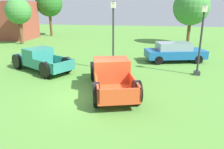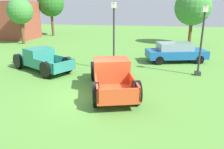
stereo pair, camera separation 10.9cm
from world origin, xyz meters
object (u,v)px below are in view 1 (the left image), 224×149
at_px(pickup_truck_foreground, 111,74).
at_px(oak_tree_east, 18,11).
at_px(pickup_truck_behind_left, 38,60).
at_px(oak_tree_center, 49,3).
at_px(lamp_post_near, 201,40).
at_px(lamp_post_far, 113,35).
at_px(sedan_distant_a, 175,52).
at_px(oak_tree_west, 191,7).

distance_m(pickup_truck_foreground, oak_tree_east, 18.00).
relative_size(pickup_truck_behind_left, oak_tree_center, 0.81).
relative_size(pickup_truck_behind_left, lamp_post_near, 1.20).
xyz_separation_m(lamp_post_far, oak_tree_center, (-11.91, 16.30, 2.19)).
bearing_deg(oak_tree_center, oak_tree_east, -92.48).
xyz_separation_m(sedan_distant_a, lamp_post_near, (1.12, -3.40, 1.47)).
bearing_deg(pickup_truck_foreground, lamp_post_far, 97.57).
relative_size(lamp_post_near, oak_tree_center, 0.67).
xyz_separation_m(lamp_post_near, lamp_post_far, (-5.50, 0.19, 0.11)).
bearing_deg(lamp_post_near, oak_tree_east, 152.73).
distance_m(lamp_post_far, oak_tree_center, 20.30).
height_order(sedan_distant_a, lamp_post_near, lamp_post_near).
relative_size(lamp_post_near, oak_tree_east, 0.85).
relative_size(oak_tree_east, oak_tree_center, 0.79).
height_order(oak_tree_east, oak_tree_center, oak_tree_center).
bearing_deg(pickup_truck_behind_left, lamp_post_far, 8.91).
height_order(pickup_truck_foreground, lamp_post_near, lamp_post_near).
bearing_deg(sedan_distant_a, lamp_post_near, -71.84).
xyz_separation_m(pickup_truck_foreground, oak_tree_west, (6.28, 15.59, 3.30)).
distance_m(lamp_post_far, oak_tree_east, 15.20).
xyz_separation_m(sedan_distant_a, oak_tree_west, (2.36, 8.89, 3.28)).
xyz_separation_m(sedan_distant_a, oak_tree_east, (-16.61, 5.74, 2.84)).
distance_m(lamp_post_far, oak_tree_west, 13.95).
bearing_deg(sedan_distant_a, pickup_truck_behind_left, -157.08).
distance_m(pickup_truck_foreground, sedan_distant_a, 7.76).
bearing_deg(oak_tree_east, oak_tree_west, 9.44).
distance_m(pickup_truck_behind_left, oak_tree_center, 18.80).
distance_m(pickup_truck_behind_left, oak_tree_east, 12.42).
relative_size(sedan_distant_a, oak_tree_west, 0.81).
bearing_deg(lamp_post_near, pickup_truck_foreground, -146.75).
height_order(pickup_truck_behind_left, oak_tree_east, oak_tree_east).
distance_m(pickup_truck_foreground, oak_tree_center, 23.65).
xyz_separation_m(pickup_truck_foreground, lamp_post_near, (5.03, 3.30, 1.49)).
xyz_separation_m(lamp_post_near, oak_tree_center, (-17.41, 16.49, 2.30)).
height_order(pickup_truck_foreground, sedan_distant_a, pickup_truck_foreground).
height_order(sedan_distant_a, oak_tree_west, oak_tree_west).
xyz_separation_m(pickup_truck_behind_left, oak_tree_east, (-7.14, 9.74, 2.92)).
bearing_deg(pickup_truck_foreground, oak_tree_center, 122.01).
distance_m(lamp_post_near, oak_tree_east, 19.99).
bearing_deg(lamp_post_far, lamp_post_near, -2.02).
height_order(pickup_truck_foreground, lamp_post_far, lamp_post_far).
height_order(lamp_post_far, oak_tree_west, oak_tree_west).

